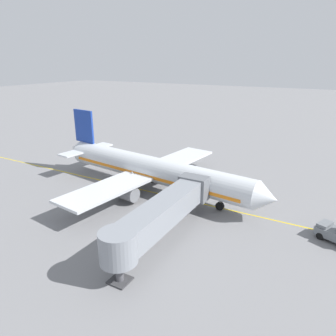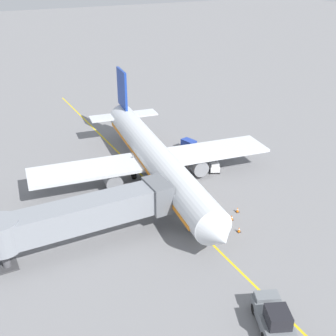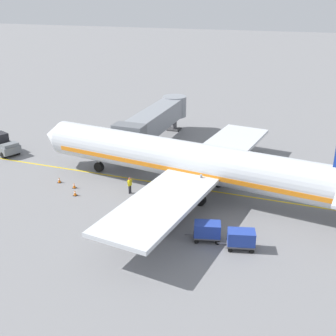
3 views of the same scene
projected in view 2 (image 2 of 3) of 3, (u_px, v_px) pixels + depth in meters
ground_plane at (149, 182)px, 53.73m from camera, size 400.00×400.00×0.00m
gate_lead_in_line at (149, 182)px, 53.73m from camera, size 0.24×80.00×0.01m
parked_airliner at (155, 158)px, 52.55m from camera, size 30.41×37.33×10.63m
jet_bridge at (82, 215)px, 40.56m from camera, size 17.81×3.50×4.98m
pushback_tractor at (273, 316)px, 32.27m from camera, size 3.71×4.91×2.40m
baggage_tug_lead at (214, 166)px, 56.26m from camera, size 2.14×2.77×1.62m
baggage_cart_front at (197, 151)px, 59.83m from camera, size 1.83×2.98×1.58m
baggage_cart_second_in_train at (189, 144)px, 62.16m from camera, size 1.83×2.98×1.58m
ground_crew_wing_walker at (197, 190)px, 49.92m from camera, size 0.72×0.34×1.69m
safety_cone_nose_left at (239, 230)px, 43.92m from camera, size 0.36×0.36×0.59m
safety_cone_nose_right at (237, 210)px, 47.33m from camera, size 0.36×0.36×0.59m
safety_cone_wing_tip at (232, 218)px, 45.92m from camera, size 0.36×0.36×0.59m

